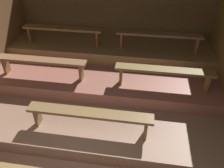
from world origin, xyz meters
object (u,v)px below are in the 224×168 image
object	(u,v)px
bench_upper_left	(63,30)
bench_upper_right	(159,36)
bench_lower_center	(89,115)
bench_middle_right	(164,72)
bench_middle_left	(41,62)

from	to	relation	value
bench_upper_left	bench_upper_right	bearing A→B (deg)	0.00
bench_upper_left	bench_lower_center	bearing A→B (deg)	-62.38
bench_lower_center	bench_middle_right	bearing A→B (deg)	42.61
bench_lower_center	bench_upper_left	world-z (taller)	bench_upper_left
bench_lower_center	bench_middle_right	world-z (taller)	bench_middle_right
bench_middle_left	bench_upper_right	bearing A→B (deg)	24.82
bench_upper_right	bench_middle_right	bearing A→B (deg)	-84.22
bench_upper_right	bench_lower_center	bearing A→B (deg)	-116.48
bench_middle_right	bench_upper_left	world-z (taller)	bench_upper_left
bench_lower_center	bench_upper_left	size ratio (longest dim) A/B	1.10
bench_upper_left	bench_middle_right	bearing A→B (deg)	-24.82
bench_middle_left	bench_upper_right	xyz separation A→B (m)	(2.51, 1.16, 0.28)
bench_lower_center	bench_upper_right	xyz separation A→B (m)	(1.17, 2.34, 0.55)
bench_lower_center	bench_middle_right	size ratio (longest dim) A/B	1.12
bench_lower_center	bench_middle_left	size ratio (longest dim) A/B	1.12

